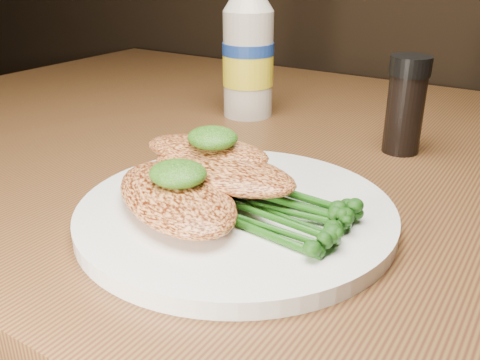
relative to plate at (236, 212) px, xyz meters
The scene contains 9 objects.
plate is the anchor object (origin of this frame).
chicken_front 0.05m from the plate, 138.60° to the right, with size 0.16×0.08×0.03m, color #F5944E.
chicken_mid 0.04m from the plate, 147.07° to the left, with size 0.15×0.07×0.02m, color #F5944E.
chicken_back 0.08m from the plate, 147.31° to the left, with size 0.13×0.06×0.02m, color #F5944E.
pesto_front 0.06m from the plate, 141.02° to the right, with size 0.05×0.05×0.02m, color black.
pesto_back 0.08m from the plate, 145.20° to the left, with size 0.05×0.04×0.02m, color black.
broccolini_bundle 0.05m from the plate, ahead, with size 0.13×0.10×0.02m, color #1A4E11, non-canonical shape.
mayo_bottle 0.33m from the plate, 120.19° to the left, with size 0.07×0.07×0.20m, color beige, non-canonical shape.
pepper_grinder 0.26m from the plate, 74.57° to the left, with size 0.05×0.05×0.11m, color black, non-canonical shape.
Camera 1 is at (0.31, 0.51, 0.96)m, focal length 39.05 mm.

